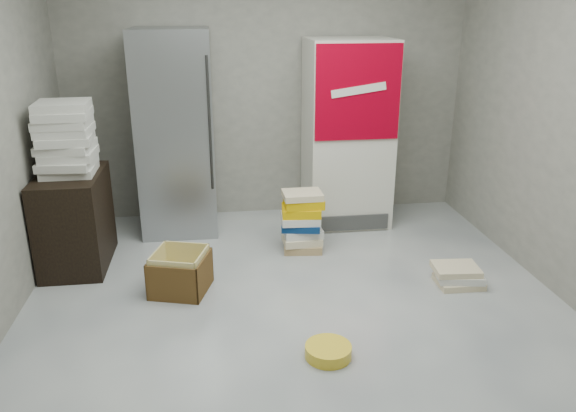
% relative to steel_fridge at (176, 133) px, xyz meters
% --- Properties ---
extents(ground, '(5.00, 5.00, 0.00)m').
position_rel_steel_fridge_xyz_m(ground, '(0.90, -2.13, -0.95)').
color(ground, silver).
rests_on(ground, ground).
extents(room_shell, '(4.04, 5.04, 2.82)m').
position_rel_steel_fridge_xyz_m(room_shell, '(0.90, -2.13, 0.85)').
color(room_shell, gray).
rests_on(room_shell, ground).
extents(steel_fridge, '(0.70, 0.72, 1.90)m').
position_rel_steel_fridge_xyz_m(steel_fridge, '(0.00, 0.00, 0.00)').
color(steel_fridge, '#A6A8AE').
rests_on(steel_fridge, ground).
extents(coke_cooler, '(0.80, 0.73, 1.80)m').
position_rel_steel_fridge_xyz_m(coke_cooler, '(1.65, -0.01, -0.05)').
color(coke_cooler, silver).
rests_on(coke_cooler, ground).
extents(wood_shelf, '(0.50, 0.80, 0.80)m').
position_rel_steel_fridge_xyz_m(wood_shelf, '(-0.83, -0.73, -0.55)').
color(wood_shelf, black).
rests_on(wood_shelf, ground).
extents(supply_box_stack, '(0.44, 0.45, 0.58)m').
position_rel_steel_fridge_xyz_m(supply_box_stack, '(-0.82, -0.72, 0.14)').
color(supply_box_stack, white).
rests_on(supply_box_stack, wood_shelf).
extents(phonebook_stack_main, '(0.39, 0.32, 0.55)m').
position_rel_steel_fridge_xyz_m(phonebook_stack_main, '(1.10, -0.70, -0.67)').
color(phonebook_stack_main, tan).
rests_on(phonebook_stack_main, ground).
extents(phonebook_stack_side, '(0.40, 0.32, 0.16)m').
position_rel_steel_fridge_xyz_m(phonebook_stack_side, '(2.22, -1.52, -0.87)').
color(phonebook_stack_side, beige).
rests_on(phonebook_stack_side, ground).
extents(cardboard_box, '(0.50, 0.50, 0.33)m').
position_rel_steel_fridge_xyz_m(cardboard_box, '(0.05, -1.33, -0.82)').
color(cardboard_box, gold).
rests_on(cardboard_box, ground).
extents(bucket_lid, '(0.34, 0.34, 0.08)m').
position_rel_steel_fridge_xyz_m(bucket_lid, '(1.01, -2.34, -0.91)').
color(bucket_lid, yellow).
rests_on(bucket_lid, ground).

